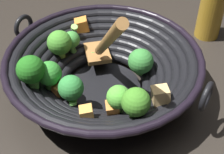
% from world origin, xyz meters
% --- Properties ---
extents(ground_plane, '(4.00, 4.00, 0.00)m').
position_xyz_m(ground_plane, '(0.00, 0.00, 0.00)').
color(ground_plane, '#28231E').
extents(wok, '(0.42, 0.39, 0.26)m').
position_xyz_m(wok, '(-0.00, -0.00, 0.06)').
color(wok, black).
rests_on(wok, ground).
extents(cooking_oil_bottle, '(0.06, 0.06, 0.22)m').
position_xyz_m(cooking_oil_bottle, '(0.19, 0.27, 0.09)').
color(cooking_oil_bottle, '#AD7F23').
rests_on(cooking_oil_bottle, ground).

